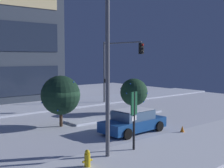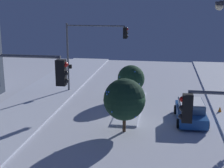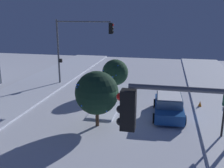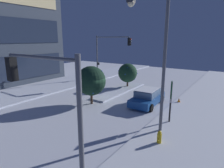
# 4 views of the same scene
# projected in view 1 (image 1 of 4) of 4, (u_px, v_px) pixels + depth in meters

# --- Properties ---
(ground) EXTENTS (52.00, 52.00, 0.00)m
(ground) POSITION_uv_depth(u_px,v_px,m) (68.00, 126.00, 21.29)
(ground) COLOR silver
(curb_strip_near) EXTENTS (52.00, 5.20, 0.14)m
(curb_strip_near) POSITION_uv_depth(u_px,v_px,m) (163.00, 156.00, 14.71)
(curb_strip_near) COLOR silver
(curb_strip_near) RESTS_ON ground
(curb_strip_far) EXTENTS (52.00, 5.20, 0.14)m
(curb_strip_far) POSITION_uv_depth(u_px,v_px,m) (18.00, 109.00, 27.85)
(curb_strip_far) COLOR silver
(curb_strip_far) RESTS_ON ground
(median_strip) EXTENTS (9.00, 1.80, 0.14)m
(median_strip) POSITION_uv_depth(u_px,v_px,m) (117.00, 116.00, 24.78)
(median_strip) COLOR silver
(median_strip) RESTS_ON ground
(car_near) EXTENTS (4.63, 2.26, 1.49)m
(car_near) POSITION_uv_depth(u_px,v_px,m) (133.00, 121.00, 19.58)
(car_near) COLOR #19478C
(car_near) RESTS_ON ground
(traffic_light_corner_far_right) EXTENTS (0.32, 5.74, 6.41)m
(traffic_light_corner_far_right) POSITION_uv_depth(u_px,v_px,m) (118.00, 61.00, 29.96)
(traffic_light_corner_far_right) COLOR #565960
(traffic_light_corner_far_right) RESTS_ON ground
(street_lamp_arched) EXTENTS (0.60, 2.58, 8.49)m
(street_lamp_arched) POSITION_uv_depth(u_px,v_px,m) (98.00, 44.00, 14.47)
(street_lamp_arched) COLOR #565960
(street_lamp_arched) RESTS_ON ground
(fire_hydrant) EXTENTS (0.48, 0.26, 0.88)m
(fire_hydrant) POSITION_uv_depth(u_px,v_px,m) (87.00, 160.00, 13.08)
(fire_hydrant) COLOR gold
(fire_hydrant) RESTS_ON ground
(parking_info_sign) EXTENTS (0.55, 0.21, 3.10)m
(parking_info_sign) POSITION_uv_depth(u_px,v_px,m) (134.00, 114.00, 15.35)
(parking_info_sign) COLOR black
(parking_info_sign) RESTS_ON ground
(decorated_tree_median) EXTENTS (2.37, 2.35, 3.01)m
(decorated_tree_median) POSITION_uv_depth(u_px,v_px,m) (134.00, 92.00, 26.16)
(decorated_tree_median) COLOR #473323
(decorated_tree_median) RESTS_ON ground
(decorated_tree_left_of_median) EXTENTS (2.73, 2.73, 3.57)m
(decorated_tree_left_of_median) POSITION_uv_depth(u_px,v_px,m) (61.00, 95.00, 21.10)
(decorated_tree_left_of_median) COLOR #473323
(decorated_tree_left_of_median) RESTS_ON ground
(construction_cone) EXTENTS (0.36, 0.36, 0.55)m
(construction_cone) POSITION_uv_depth(u_px,v_px,m) (182.00, 130.00, 19.13)
(construction_cone) COLOR orange
(construction_cone) RESTS_ON ground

